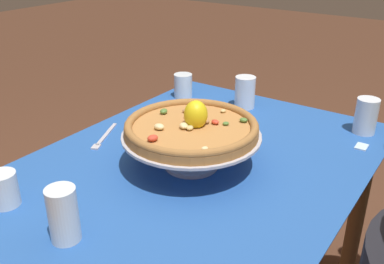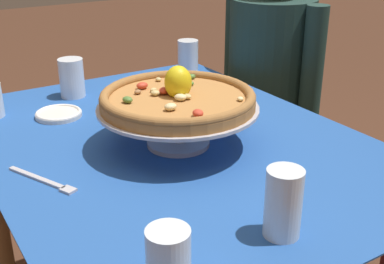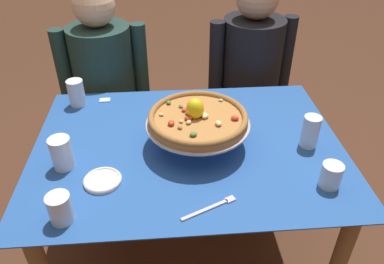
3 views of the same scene
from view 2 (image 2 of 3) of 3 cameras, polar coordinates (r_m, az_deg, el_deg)
name	(u,v)px [view 2 (image 2 of 3)]	position (r m, az deg, el deg)	size (l,w,h in m)	color
dining_table	(172,176)	(1.36, -2.35, -5.06)	(1.23, 0.92, 0.75)	olive
pizza_stand	(180,115)	(1.26, -1.42, 1.95)	(0.40, 0.40, 0.11)	#B7B7C1
pizza	(179,97)	(1.24, -1.46, 3.96)	(0.39, 0.39, 0.10)	#AD753D
water_glass_side_right	(283,207)	(0.92, 10.30, -8.44)	(0.07, 0.07, 0.13)	silver
water_glass_back_left	(188,59)	(1.87, -0.46, 8.27)	(0.08, 0.08, 0.12)	white
water_glass_side_left	(72,80)	(1.66, -13.50, 5.73)	(0.08, 0.08, 0.12)	white
water_glass_front_right	(168,257)	(0.82, -2.71, -14.07)	(0.07, 0.07, 0.09)	silver
side_plate	(59,114)	(1.51, -14.93, 2.02)	(0.13, 0.13, 0.02)	silver
dinner_fork	(45,181)	(1.15, -16.41, -5.36)	(0.19, 0.10, 0.01)	#B7B7C1
sugar_packet	(212,79)	(1.80, 2.30, 5.99)	(0.05, 0.04, 0.01)	silver
diner_left	(267,105)	(2.06, 8.58, 3.03)	(0.48, 0.37, 1.22)	navy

